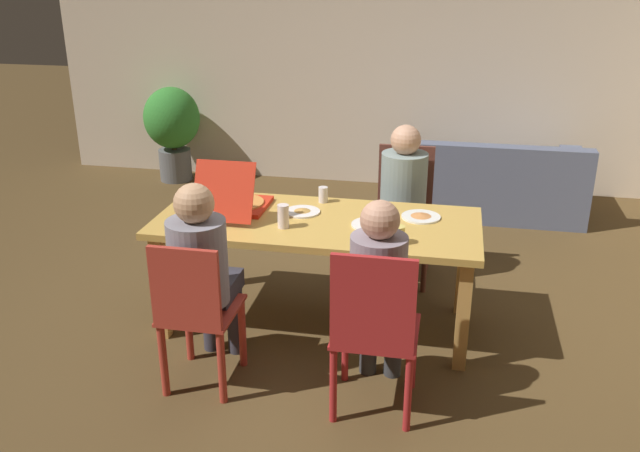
{
  "coord_description": "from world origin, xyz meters",
  "views": [
    {
      "loc": [
        0.79,
        -3.89,
        2.28
      ],
      "look_at": [
        0.0,
        0.1,
        0.66
      ],
      "focal_mm": 38.19,
      "sensor_mm": 36.0,
      "label": 1
    }
  ],
  "objects_px": {
    "pizza_box_0": "(236,202)",
    "person_1": "(203,265)",
    "potted_plant": "(172,125)",
    "plate_1": "(421,216)",
    "couch": "(488,185)",
    "chair_0": "(403,208)",
    "person_0": "(403,194)",
    "chair_2": "(374,327)",
    "drinking_glass_2": "(323,195)",
    "dining_table": "(317,233)",
    "plate_2": "(302,211)",
    "chair_1": "(196,312)",
    "drinking_glass_1": "(398,235)",
    "person_2": "(379,286)",
    "plate_0": "(372,225)",
    "drinking_glass_0": "(283,216)"
  },
  "relations": [
    {
      "from": "pizza_box_0",
      "to": "person_1",
      "type": "bearing_deg",
      "value": -86.19
    },
    {
      "from": "pizza_box_0",
      "to": "potted_plant",
      "type": "distance_m",
      "value": 3.11
    },
    {
      "from": "plate_1",
      "to": "couch",
      "type": "relative_size",
      "value": 0.14
    },
    {
      "from": "chair_0",
      "to": "pizza_box_0",
      "type": "relative_size",
      "value": 1.79
    },
    {
      "from": "person_0",
      "to": "chair_2",
      "type": "relative_size",
      "value": 1.22
    },
    {
      "from": "chair_0",
      "to": "drinking_glass_2",
      "type": "bearing_deg",
      "value": -131.68
    },
    {
      "from": "dining_table",
      "to": "plate_2",
      "type": "bearing_deg",
      "value": 137.02
    },
    {
      "from": "plate_1",
      "to": "plate_2",
      "type": "relative_size",
      "value": 1.08
    },
    {
      "from": "dining_table",
      "to": "chair_0",
      "type": "distance_m",
      "value": 1.02
    },
    {
      "from": "chair_1",
      "to": "plate_1",
      "type": "xyz_separation_m",
      "value": [
        1.14,
        1.01,
        0.26
      ]
    },
    {
      "from": "dining_table",
      "to": "potted_plant",
      "type": "height_order",
      "value": "potted_plant"
    },
    {
      "from": "chair_0",
      "to": "person_0",
      "type": "bearing_deg",
      "value": -90.0
    },
    {
      "from": "pizza_box_0",
      "to": "drinking_glass_1",
      "type": "height_order",
      "value": "pizza_box_0"
    },
    {
      "from": "plate_1",
      "to": "potted_plant",
      "type": "distance_m",
      "value": 3.79
    },
    {
      "from": "person_0",
      "to": "person_2",
      "type": "xyz_separation_m",
      "value": [
        0.0,
        -1.47,
        -0.01
      ]
    },
    {
      "from": "plate_0",
      "to": "chair_1",
      "type": "bearing_deg",
      "value": -136.37
    },
    {
      "from": "person_0",
      "to": "drinking_glass_0",
      "type": "distance_m",
      "value": 1.12
    },
    {
      "from": "chair_1",
      "to": "chair_0",
      "type": "bearing_deg",
      "value": 60.63
    },
    {
      "from": "pizza_box_0",
      "to": "potted_plant",
      "type": "height_order",
      "value": "pizza_box_0"
    },
    {
      "from": "plate_0",
      "to": "drinking_glass_1",
      "type": "distance_m",
      "value": 0.31
    },
    {
      "from": "chair_2",
      "to": "plate_0",
      "type": "height_order",
      "value": "chair_2"
    },
    {
      "from": "dining_table",
      "to": "chair_1",
      "type": "relative_size",
      "value": 2.23
    },
    {
      "from": "chair_0",
      "to": "chair_1",
      "type": "height_order",
      "value": "chair_0"
    },
    {
      "from": "dining_table",
      "to": "couch",
      "type": "bearing_deg",
      "value": 64.15
    },
    {
      "from": "drinking_glass_0",
      "to": "drinking_glass_2",
      "type": "height_order",
      "value": "drinking_glass_0"
    },
    {
      "from": "chair_1",
      "to": "couch",
      "type": "height_order",
      "value": "chair_1"
    },
    {
      "from": "drinking_glass_1",
      "to": "plate_0",
      "type": "bearing_deg",
      "value": 126.27
    },
    {
      "from": "chair_0",
      "to": "pizza_box_0",
      "type": "bearing_deg",
      "value": -141.44
    },
    {
      "from": "chair_0",
      "to": "plate_1",
      "type": "distance_m",
      "value": 0.78
    },
    {
      "from": "pizza_box_0",
      "to": "potted_plant",
      "type": "xyz_separation_m",
      "value": [
        -1.57,
        2.68,
        -0.18
      ]
    },
    {
      "from": "chair_0",
      "to": "plate_1",
      "type": "relative_size",
      "value": 3.97
    },
    {
      "from": "chair_2",
      "to": "plate_1",
      "type": "xyz_separation_m",
      "value": [
        0.16,
        1.06,
        0.21
      ]
    },
    {
      "from": "person_0",
      "to": "couch",
      "type": "height_order",
      "value": "person_0"
    },
    {
      "from": "dining_table",
      "to": "plate_2",
      "type": "height_order",
      "value": "plate_2"
    },
    {
      "from": "drinking_glass_1",
      "to": "chair_2",
      "type": "bearing_deg",
      "value": -94.92
    },
    {
      "from": "pizza_box_0",
      "to": "chair_0",
      "type": "bearing_deg",
      "value": 38.56
    },
    {
      "from": "person_2",
      "to": "plate_0",
      "type": "height_order",
      "value": "person_2"
    },
    {
      "from": "plate_2",
      "to": "potted_plant",
      "type": "xyz_separation_m",
      "value": [
        -2.01,
        2.65,
        -0.14
      ]
    },
    {
      "from": "pizza_box_0",
      "to": "person_0",
      "type": "bearing_deg",
      "value": 32.61
    },
    {
      "from": "pizza_box_0",
      "to": "plate_1",
      "type": "xyz_separation_m",
      "value": [
        1.19,
        0.09,
        -0.04
      ]
    },
    {
      "from": "person_0",
      "to": "potted_plant",
      "type": "xyz_separation_m",
      "value": [
        -2.6,
        2.02,
        -0.09
      ]
    },
    {
      "from": "plate_1",
      "to": "couch",
      "type": "height_order",
      "value": "plate_1"
    },
    {
      "from": "person_0",
      "to": "plate_0",
      "type": "xyz_separation_m",
      "value": [
        -0.13,
        -0.77,
        0.05
      ]
    },
    {
      "from": "chair_1",
      "to": "couch",
      "type": "distance_m",
      "value": 3.64
    },
    {
      "from": "plate_0",
      "to": "drinking_glass_2",
      "type": "xyz_separation_m",
      "value": [
        -0.37,
        0.36,
        0.05
      ]
    },
    {
      "from": "pizza_box_0",
      "to": "person_2",
      "type": "bearing_deg",
      "value": -38.14
    },
    {
      "from": "plate_2",
      "to": "drinking_glass_2",
      "type": "xyz_separation_m",
      "value": [
        0.09,
        0.22,
        0.04
      ]
    },
    {
      "from": "plate_2",
      "to": "drinking_glass_0",
      "type": "xyz_separation_m",
      "value": [
        -0.06,
        -0.27,
        0.06
      ]
    },
    {
      "from": "chair_0",
      "to": "couch",
      "type": "relative_size",
      "value": 0.57
    },
    {
      "from": "person_0",
      "to": "couch",
      "type": "bearing_deg",
      "value": 67.62
    }
  ]
}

